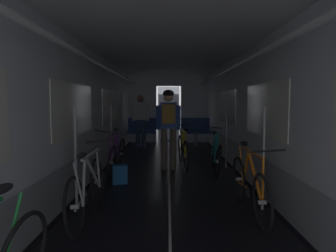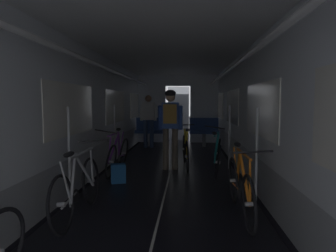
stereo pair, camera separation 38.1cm
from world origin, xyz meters
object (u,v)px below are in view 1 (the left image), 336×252
Objects in this scene: bench_seat_far_left at (140,129)px; bicycle_purple at (115,155)px; person_cyclist_aisle at (167,120)px; bicycle_yellow_in_aisle at (182,150)px; backpack_on_floor at (118,174)px; bicycle_silver at (86,189)px; bicycle_teal at (215,155)px; person_standing_near_bench at (139,117)px; bench_seat_far_right at (194,129)px; bicycle_orange at (248,185)px.

bicycle_purple is at bearing -92.66° from bench_seat_far_left.
bicycle_yellow_in_aisle is (0.33, 0.27, -0.69)m from person_cyclist_aisle.
bench_seat_far_left is 4.67m from backpack_on_floor.
bench_seat_far_left is at bearing 104.09° from person_cyclist_aisle.
bench_seat_far_left is 3.69m from person_cyclist_aisle.
bicycle_silver is 4.97× the size of backpack_on_floor.
bicycle_teal is 1.01× the size of person_standing_near_bench.
bicycle_silver reaches higher than backpack_on_floor.
bench_seat_far_left is 3.91m from bicycle_purple.
bicycle_teal is at bearing 23.55° from backpack_on_floor.
person_standing_near_bench reaches higher than bench_seat_far_right.
bench_seat_far_right reaches higher than bicycle_yellow_in_aisle.
person_cyclist_aisle is at bearing 163.41° from bicycle_teal.
bicycle_yellow_in_aisle is at bearing -69.57° from bench_seat_far_left.
person_cyclist_aisle is at bearing -104.42° from bench_seat_far_right.
bicycle_orange is at bearing 4.56° from bicycle_silver.
bicycle_silver is at bearing -175.44° from bicycle_orange.
bicycle_yellow_in_aisle is (1.40, 0.63, 0.00)m from bicycle_purple.
bench_seat_far_left is 0.58× the size of bicycle_yellow_in_aisle.
bicycle_purple is 2.06m from bicycle_teal.
person_standing_near_bench is at bearing 88.79° from bicycle_silver.
backpack_on_floor is at bearing 85.70° from bicycle_silver.
person_standing_near_bench reaches higher than bench_seat_far_left.
bench_seat_far_left is 0.58× the size of bicycle_silver.
bicycle_purple is at bearing 103.81° from backpack_on_floor.
bench_seat_far_right is at bearing 63.10° from bicycle_purple.
bicycle_silver is 5.97m from person_standing_near_bench.
backpack_on_floor is at bearing -111.12° from bench_seat_far_right.
bench_seat_far_right is 1.88m from person_standing_near_bench.
person_cyclist_aisle is (0.89, -3.54, 0.50)m from bench_seat_far_left.
person_cyclist_aisle is at bearing 18.70° from bicycle_purple.
bicycle_purple is 1.33m from person_cyclist_aisle.
bicycle_teal is 2.06m from backpack_on_floor.
bench_seat_far_left reaches higher than bicycle_silver.
bicycle_orange is at bearing -88.51° from bicycle_teal.
person_cyclist_aisle is 1.02× the size of bicycle_yellow_in_aisle.
bicycle_orange is 1.00× the size of bicycle_teal.
bicycle_orange is 6.12m from person_standing_near_bench.
person_standing_near_bench is (-1.87, 3.46, 0.59)m from bicycle_teal.
bicycle_purple is 1.00× the size of person_standing_near_bench.
person_standing_near_bench reaches higher than backpack_on_floor.
bicycle_teal is 4.98× the size of backpack_on_floor.
bicycle_orange is (0.14, -6.15, -0.18)m from bench_seat_far_right.
bicycle_purple is 1.54m from bicycle_yellow_in_aisle.
backpack_on_floor is at bearing -90.00° from person_standing_near_bench.
bicycle_purple is 1.00× the size of bicycle_teal.
bicycle_teal is at bearing 91.49° from bicycle_orange.
person_standing_near_bench is at bearing 108.51° from bicycle_orange.
person_cyclist_aisle reaches higher than bench_seat_far_left.
bench_seat_far_right is at bearing 79.97° from bicycle_yellow_in_aisle.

